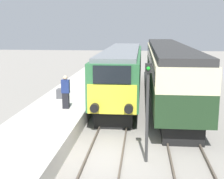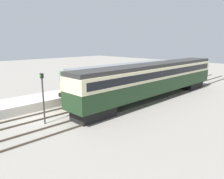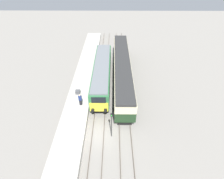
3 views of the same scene
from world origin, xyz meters
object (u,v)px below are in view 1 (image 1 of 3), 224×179
locomotive (122,70)px  luggage_crate (63,94)px  passenger_carriage (167,65)px  signal_post (147,105)px  person_on_platform (66,92)px

locomotive → luggage_crate: locomotive is taller
passenger_carriage → signal_post: 12.37m
signal_post → luggage_crate: (-5.25, 7.29, -1.22)m
locomotive → luggage_crate: (-3.55, -3.96, -0.99)m
locomotive → signal_post: size_ratio=4.11×
locomotive → passenger_carriage: bearing=16.3°
locomotive → person_on_platform: 7.02m
person_on_platform → luggage_crate: size_ratio=2.66×
person_on_platform → passenger_carriage: bearing=50.6°
locomotive → signal_post: signal_post is taller
person_on_platform → luggage_crate: bearing=108.3°
passenger_carriage → signal_post: (-1.70, -12.26, -0.10)m
signal_post → luggage_crate: signal_post is taller
person_on_platform → signal_post: 6.55m
locomotive → passenger_carriage: size_ratio=0.75×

